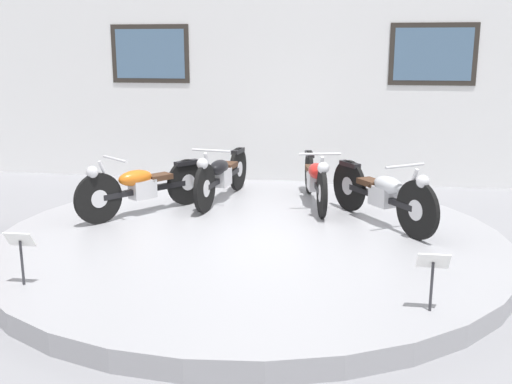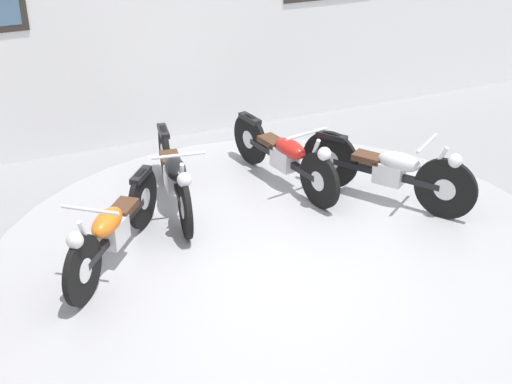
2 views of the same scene
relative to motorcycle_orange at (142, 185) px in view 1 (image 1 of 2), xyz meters
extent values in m
plane|color=gray|center=(1.53, -0.62, -0.58)|extent=(60.00, 60.00, 0.00)
cylinder|color=#99999E|center=(1.53, -0.62, -0.48)|extent=(5.87, 5.87, 0.20)
cube|color=white|center=(1.53, 3.22, 1.43)|extent=(14.00, 0.20, 4.02)
cube|color=#2D2823|center=(-0.87, 3.11, 1.63)|extent=(1.40, 0.02, 1.00)
cube|color=slate|center=(-0.87, 3.10, 1.63)|extent=(1.24, 0.02, 0.84)
cube|color=#2D2823|center=(3.93, 3.11, 1.63)|extent=(1.40, 0.02, 1.00)
cube|color=slate|center=(3.93, 3.10, 1.63)|extent=(1.24, 0.02, 0.84)
cylinder|color=black|center=(-0.39, -0.50, -0.07)|extent=(0.43, 0.53, 0.63)
cylinder|color=silver|center=(-0.39, -0.50, -0.07)|extent=(0.19, 0.22, 0.22)
cylinder|color=black|center=(0.44, 0.57, -0.07)|extent=(0.43, 0.53, 0.63)
cylinder|color=silver|center=(0.44, 0.57, -0.07)|extent=(0.19, 0.22, 0.22)
cube|color=black|center=(0.03, 0.03, -0.07)|extent=(0.82, 1.02, 0.07)
cube|color=silver|center=(0.00, 0.00, -0.05)|extent=(0.35, 0.38, 0.24)
ellipsoid|color=#D16619|center=(-0.06, -0.08, 0.11)|extent=(0.47, 0.51, 0.20)
cube|color=#472D1E|center=(0.16, 0.21, 0.07)|extent=(0.35, 0.38, 0.07)
cube|color=black|center=(0.44, 0.57, 0.20)|extent=(0.30, 0.35, 0.06)
cylinder|color=silver|center=(-0.30, -0.38, 0.13)|extent=(0.19, 0.22, 0.54)
cylinder|color=silver|center=(-0.23, -0.30, 0.39)|extent=(0.45, 0.36, 0.03)
sphere|color=silver|center=(-0.43, -0.55, 0.27)|extent=(0.15, 0.15, 0.15)
cylinder|color=black|center=(0.78, 0.21, -0.06)|extent=(0.15, 0.65, 0.65)
cylinder|color=silver|center=(0.78, 0.21, -0.06)|extent=(0.10, 0.23, 0.23)
cylinder|color=black|center=(0.97, 1.54, -0.06)|extent=(0.15, 0.65, 0.65)
cylinder|color=silver|center=(0.97, 1.54, -0.06)|extent=(0.10, 0.23, 0.23)
cube|color=black|center=(0.87, 0.87, -0.06)|extent=(0.25, 1.24, 0.07)
cube|color=silver|center=(0.87, 0.83, -0.04)|extent=(0.24, 0.35, 0.24)
ellipsoid|color=black|center=(0.85, 0.74, 0.12)|extent=(0.29, 0.51, 0.20)
cube|color=#472D1E|center=(0.91, 1.09, 0.08)|extent=(0.24, 0.35, 0.07)
cube|color=black|center=(0.97, 1.54, 0.22)|extent=(0.15, 0.37, 0.06)
cylinder|color=silver|center=(0.80, 0.35, 0.14)|extent=(0.08, 0.25, 0.54)
cylinder|color=silver|center=(0.81, 0.46, 0.40)|extent=(0.54, 0.11, 0.03)
sphere|color=silver|center=(0.77, 0.15, 0.28)|extent=(0.15, 0.15, 0.15)
cylinder|color=black|center=(2.30, 0.21, -0.07)|extent=(0.17, 0.63, 0.63)
cylinder|color=silver|center=(2.30, 0.21, -0.07)|extent=(0.11, 0.23, 0.22)
cylinder|color=black|center=(2.05, 1.54, -0.07)|extent=(0.17, 0.63, 0.63)
cylinder|color=silver|center=(2.05, 1.54, -0.07)|extent=(0.11, 0.23, 0.22)
cube|color=black|center=(2.18, 0.87, -0.07)|extent=(0.30, 1.23, 0.07)
cube|color=silver|center=(2.18, 0.83, -0.05)|extent=(0.26, 0.35, 0.24)
ellipsoid|color=red|center=(2.20, 0.74, 0.11)|extent=(0.31, 0.51, 0.20)
cube|color=#472D1E|center=(2.14, 1.09, 0.07)|extent=(0.26, 0.35, 0.07)
cube|color=black|center=(2.05, 1.54, 0.20)|extent=(0.17, 0.37, 0.06)
cylinder|color=silver|center=(2.28, 0.36, 0.13)|extent=(0.09, 0.25, 0.54)
cylinder|color=silver|center=(2.26, 0.46, 0.39)|extent=(0.54, 0.13, 0.03)
sphere|color=silver|center=(2.32, 0.15, 0.27)|extent=(0.15, 0.15, 0.15)
cylinder|color=black|center=(3.41, -0.52, -0.04)|extent=(0.43, 0.59, 0.68)
cylinder|color=silver|center=(3.41, -0.52, -0.04)|extent=(0.19, 0.23, 0.24)
cylinder|color=black|center=(2.64, 0.59, -0.04)|extent=(0.43, 0.59, 0.68)
cylinder|color=silver|center=(2.64, 0.59, -0.04)|extent=(0.19, 0.23, 0.24)
cube|color=black|center=(3.03, 0.03, -0.04)|extent=(0.76, 1.06, 0.07)
cube|color=silver|center=(3.05, 0.00, -0.02)|extent=(0.35, 0.38, 0.24)
ellipsoid|color=#B2B5BA|center=(3.10, -0.08, 0.14)|extent=(0.45, 0.52, 0.20)
cube|color=#472D1E|center=(2.90, 0.21, 0.10)|extent=(0.35, 0.38, 0.07)
cube|color=black|center=(2.64, 0.59, 0.24)|extent=(0.29, 0.35, 0.06)
cylinder|color=silver|center=(3.32, -0.40, 0.16)|extent=(0.18, 0.23, 0.54)
cylinder|color=silver|center=(3.26, -0.31, 0.42)|extent=(0.46, 0.33, 0.03)
sphere|color=silver|center=(3.44, -0.57, 0.30)|extent=(0.15, 0.15, 0.15)
cylinder|color=#333338|center=(-0.28, -2.47, -0.17)|extent=(0.02, 0.02, 0.42)
cube|color=white|center=(-0.28, -2.47, 0.05)|extent=(0.26, 0.11, 0.15)
cylinder|color=#333338|center=(3.33, -2.47, -0.17)|extent=(0.02, 0.02, 0.42)
cube|color=white|center=(3.33, -2.47, 0.05)|extent=(0.26, 0.11, 0.15)
camera|label=1|loc=(2.62, -7.21, 1.73)|focal=42.00mm
camera|label=2|loc=(-1.05, -5.81, 3.42)|focal=50.00mm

